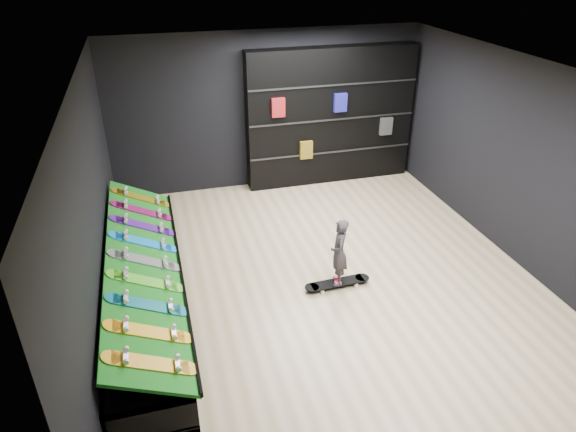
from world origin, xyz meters
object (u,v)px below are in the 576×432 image
object	(u,v)px
back_shelving	(330,117)
floor_skateboard	(337,284)
display_rack	(145,291)
child	(338,264)

from	to	relation	value
back_shelving	floor_skateboard	world-z (taller)	back_shelving
display_rack	floor_skateboard	distance (m)	2.67
back_shelving	child	xyz separation A→B (m)	(-1.13, -3.60, -0.94)
back_shelving	child	size ratio (longest dim) A/B	5.56
child	back_shelving	bearing A→B (deg)	179.74
floor_skateboard	child	bearing A→B (deg)	0.00
floor_skateboard	display_rack	bearing A→B (deg)	171.96
child	floor_skateboard	bearing A→B (deg)	180.00
floor_skateboard	child	xyz separation A→B (m)	(0.00, 0.00, 0.34)
floor_skateboard	back_shelving	bearing A→B (deg)	70.55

